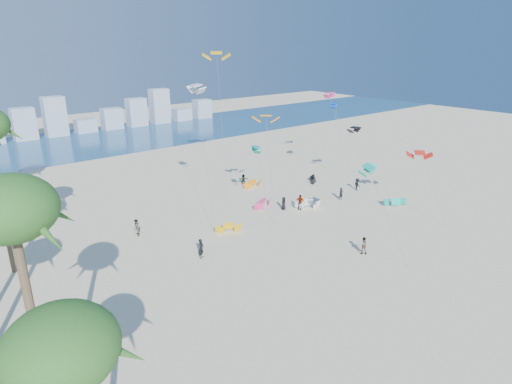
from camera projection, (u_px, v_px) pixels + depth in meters
ground at (358, 308)px, 33.11m from camera, size 220.00×220.00×0.00m
ocean at (65, 145)px, 85.62m from camera, size 220.00×220.00×0.00m
kitesurfer_near at (201, 248)px, 40.60m from camera, size 0.84×0.78×1.92m
kitesurfer_mid at (363, 245)px, 41.41m from camera, size 1.06×1.06×1.73m
kitesurfers_far at (273, 197)px, 54.33m from camera, size 30.70×13.84×1.92m
grounded_kites at (291, 199)px, 54.84m from camera, size 23.68×18.99×1.02m
flying_kites at (296, 106)px, 52.28m from camera, size 30.21×32.58×18.71m
distant_skyline at (43, 123)px, 91.18m from camera, size 85.00×3.00×8.40m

